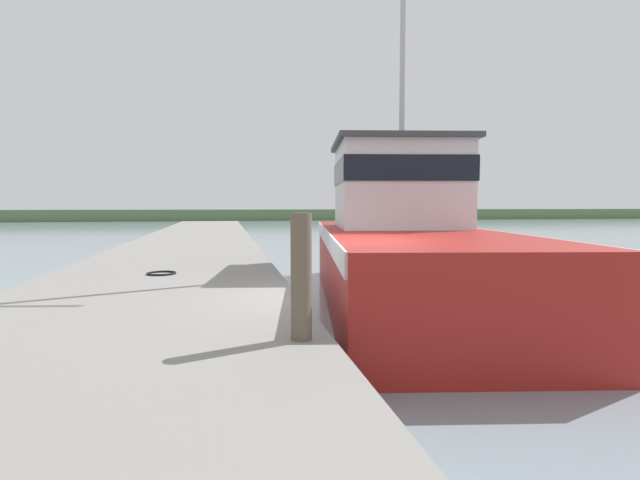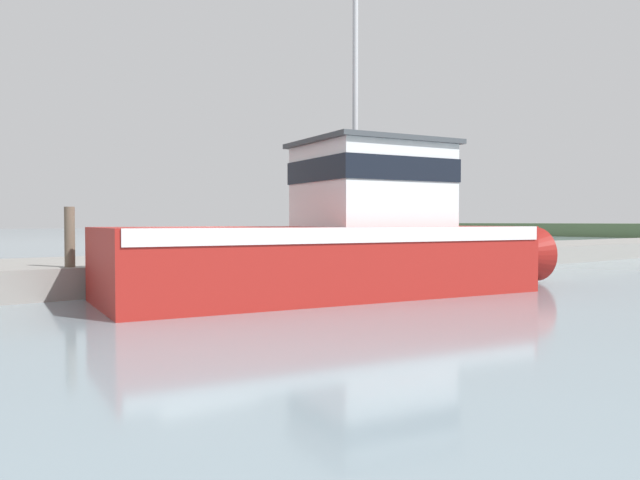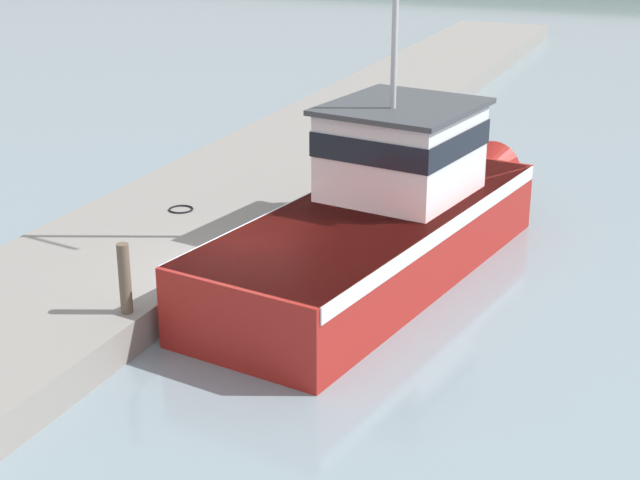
{
  "view_description": "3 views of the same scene",
  "coord_description": "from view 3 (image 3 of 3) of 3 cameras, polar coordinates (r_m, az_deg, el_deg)",
  "views": [
    {
      "loc": [
        -2.1,
        -8.06,
        2.27
      ],
      "look_at": [
        -0.6,
        -0.26,
        1.71
      ],
      "focal_mm": 28.0,
      "sensor_mm": 36.0,
      "label": 1
    },
    {
      "loc": [
        14.04,
        -6.81,
        1.83
      ],
      "look_at": [
        0.54,
        3.54,
        1.32
      ],
      "focal_mm": 35.0,
      "sensor_mm": 36.0,
      "label": 2
    },
    {
      "loc": [
        9.03,
        -17.22,
        8.8
      ],
      "look_at": [
        1.24,
        1.26,
        1.31
      ],
      "focal_mm": 55.0,
      "sensor_mm": 36.0,
      "label": 3
    }
  ],
  "objects": [
    {
      "name": "hose_coil",
      "position": [
        25.33,
        -8.09,
        1.79
      ],
      "size": [
        0.63,
        0.63,
        0.04
      ],
      "primitive_type": "torus",
      "color": "black",
      "rests_on": "dock_pier"
    },
    {
      "name": "fishing_boat_main",
      "position": [
        22.81,
        3.81,
        1.56
      ],
      "size": [
        5.32,
        12.86,
        11.13
      ],
      "rotation": [
        0.0,
        0.0,
        -0.16
      ],
      "color": "maroon",
      "rests_on": "ground_plane"
    },
    {
      "name": "dock_pier",
      "position": [
        22.87,
        -12.15,
        -1.62
      ],
      "size": [
        5.1,
        80.0,
        0.75
      ],
      "primitive_type": "cube",
      "color": "gray",
      "rests_on": "ground_plane"
    },
    {
      "name": "mooring_post",
      "position": [
        19.36,
        -11.29,
        -2.21
      ],
      "size": [
        0.24,
        0.24,
        1.43
      ],
      "primitive_type": "cylinder",
      "color": "brown",
      "rests_on": "dock_pier"
    },
    {
      "name": "ground_plane",
      "position": [
        21.34,
        -4.41,
        -3.93
      ],
      "size": [
        320.0,
        320.0,
        0.0
      ],
      "primitive_type": "plane",
      "color": "gray"
    }
  ]
}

